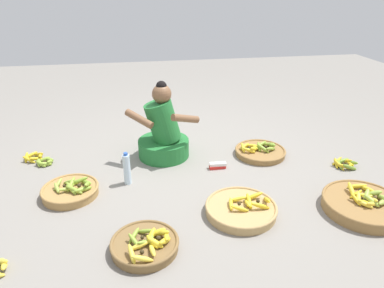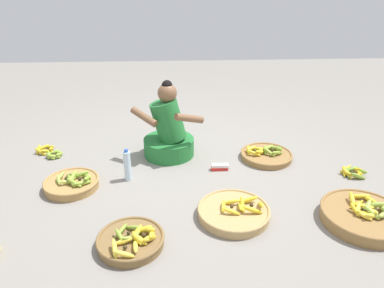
% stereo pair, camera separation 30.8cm
% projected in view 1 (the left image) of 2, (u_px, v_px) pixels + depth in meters
% --- Properties ---
extents(ground_plane, '(10.00, 10.00, 0.00)m').
position_uv_depth(ground_plane, '(189.00, 168.00, 3.41)').
color(ground_plane, gray).
extents(vendor_woman_front, '(0.73, 0.52, 0.80)m').
position_uv_depth(vendor_woman_front, '(163.00, 133.00, 3.54)').
color(vendor_woman_front, '#237233').
rests_on(vendor_woman_front, ground).
extents(banana_basket_back_left, '(0.53, 0.53, 0.14)m').
position_uv_depth(banana_basket_back_left, '(260.00, 151.00, 3.65)').
color(banana_basket_back_left, olive).
rests_on(banana_basket_back_left, ground).
extents(banana_basket_back_center, '(0.64, 0.64, 0.17)m').
position_uv_depth(banana_basket_back_center, '(364.00, 204.00, 2.76)').
color(banana_basket_back_center, olive).
rests_on(banana_basket_back_center, ground).
extents(banana_basket_near_bicycle, '(0.48, 0.48, 0.16)m').
position_uv_depth(banana_basket_near_bicycle, '(71.00, 190.00, 2.96)').
color(banana_basket_near_bicycle, '#A87F47').
rests_on(banana_basket_near_bicycle, ground).
extents(banana_basket_back_right, '(0.47, 0.47, 0.14)m').
position_uv_depth(banana_basket_back_right, '(145.00, 244.00, 2.36)').
color(banana_basket_back_right, brown).
rests_on(banana_basket_back_right, ground).
extents(banana_basket_front_left, '(0.56, 0.56, 0.15)m').
position_uv_depth(banana_basket_front_left, '(241.00, 209.00, 2.73)').
color(banana_basket_front_left, tan).
rests_on(banana_basket_front_left, ground).
extents(loose_bananas_near_vendor, '(0.34, 0.33, 0.09)m').
position_uv_depth(loose_bananas_near_vendor, '(39.00, 159.00, 3.51)').
color(loose_bananas_near_vendor, gold).
rests_on(loose_bananas_near_vendor, ground).
extents(loose_bananas_mid_left, '(0.22, 0.22, 0.09)m').
position_uv_depth(loose_bananas_mid_left, '(344.00, 164.00, 3.43)').
color(loose_bananas_mid_left, gold).
rests_on(loose_bananas_mid_left, ground).
extents(water_bottle, '(0.07, 0.07, 0.31)m').
position_uv_depth(water_bottle, '(127.00, 169.00, 3.09)').
color(water_bottle, silver).
rests_on(water_bottle, ground).
extents(packet_carton_stack, '(0.17, 0.06, 0.06)m').
position_uv_depth(packet_carton_stack, '(218.00, 166.00, 3.39)').
color(packet_carton_stack, red).
rests_on(packet_carton_stack, ground).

